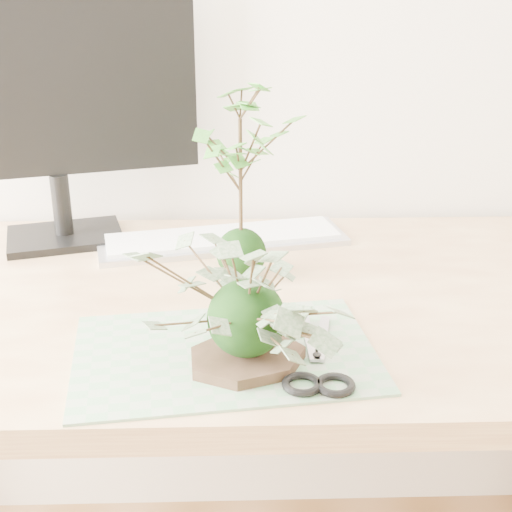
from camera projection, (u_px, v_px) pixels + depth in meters
name	position (u px, v px, depth m)	size (l,w,h in m)	color
desk	(232.00, 342.00, 1.16)	(1.60, 0.70, 0.74)	#DABB84
cutting_mat	(225.00, 353.00, 0.95)	(0.40, 0.26, 0.00)	#66996C
stone_dish	(247.00, 358.00, 0.92)	(0.16, 0.16, 0.01)	black
ivy_kokedama	(246.00, 284.00, 0.88)	(0.36, 0.36, 0.20)	black
maple_kokedama	(240.00, 132.00, 1.09)	(0.23, 0.23, 0.35)	black
keyboard	(223.00, 239.00, 1.32)	(0.47, 0.23, 0.02)	#B8B8C4
monitor	(51.00, 98.00, 1.25)	(0.51, 0.20, 0.46)	black
scissors	(320.00, 373.00, 0.89)	(0.09, 0.21, 0.01)	#9796A0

